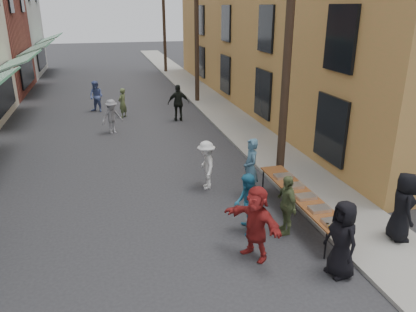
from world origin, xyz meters
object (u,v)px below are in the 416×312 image
utility_pole_near (288,40)px  guest_front_a (342,239)px  catering_tray_sausage (334,222)px  server (402,207)px  serving_table (300,194)px  utility_pole_mid (197,24)px  utility_pole_far (164,18)px  guest_front_c (247,204)px

utility_pole_near → guest_front_a: bearing=-100.0°
catering_tray_sausage → server: bearing=-1.2°
serving_table → guest_front_a: (-0.30, -2.46, 0.15)m
guest_front_a → server: server is taller
utility_pole_near → utility_pole_mid: same height
utility_pole_near → serving_table: 4.65m
guest_front_a → utility_pole_near: bearing=162.5°
utility_pole_far → serving_table: (-0.60, -26.62, -3.79)m
utility_pole_near → utility_pole_far: same height
utility_pole_far → utility_pole_mid: bearing=-90.0°
utility_pole_far → catering_tray_sausage: (-0.60, -28.27, -3.71)m
utility_pole_far → server: (1.18, -28.31, -3.54)m
utility_pole_far → guest_front_a: (-0.90, -29.09, -3.64)m
catering_tray_sausage → utility_pole_far: bearing=88.8°
utility_pole_near → guest_front_c: 5.23m
utility_pole_far → catering_tray_sausage: 28.52m
utility_pole_near → server: utility_pole_near is taller
utility_pole_near → serving_table: utility_pole_near is taller
guest_front_c → utility_pole_near: bearing=154.7°
utility_pole_mid → server: (1.18, -16.31, -3.54)m
utility_pole_near → utility_pole_far: 24.00m
catering_tray_sausage → guest_front_a: size_ratio=0.29×
utility_pole_near → server: size_ratio=5.23×
guest_front_a → guest_front_c: guest_front_a is taller
utility_pole_near → utility_pole_mid: bearing=90.0°
utility_pole_near → utility_pole_far: size_ratio=1.00×
utility_pole_near → guest_front_c: bearing=-127.3°
utility_pole_mid → utility_pole_far: (0.00, 12.00, 0.00)m
catering_tray_sausage → guest_front_a: guest_front_a is taller
catering_tray_sausage → guest_front_a: 0.87m
serving_table → guest_front_a: size_ratio=2.31×
guest_front_a → utility_pole_mid: bearing=169.6°
guest_front_a → catering_tray_sausage: bearing=152.6°
utility_pole_far → catering_tray_sausage: size_ratio=18.00×
serving_table → utility_pole_near: bearing=77.0°
guest_front_c → server: server is taller
utility_pole_mid → catering_tray_sausage: size_ratio=18.00×
utility_pole_mid → guest_front_c: bearing=-98.5°
server → guest_front_c: bearing=86.2°
utility_pole_mid → utility_pole_far: size_ratio=1.00×
guest_front_c → utility_pole_far: bearing=-172.7°
serving_table → guest_front_c: bearing=-169.2°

